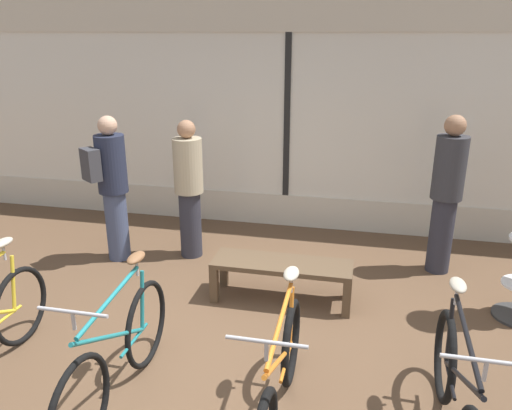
{
  "coord_description": "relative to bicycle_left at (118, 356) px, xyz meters",
  "views": [
    {
      "loc": [
        1.02,
        -3.32,
        2.6
      ],
      "look_at": [
        0.0,
        1.32,
        0.95
      ],
      "focal_mm": 35.0,
      "sensor_mm": 36.0,
      "label": 1
    }
  ],
  "objects": [
    {
      "name": "bicycle_far_right",
      "position": [
        2.32,
        0.07,
        -0.02
      ],
      "size": [
        0.46,
        1.73,
        1.02
      ],
      "color": "black",
      "rests_on": "ground_plane"
    },
    {
      "name": "customer_mid_floor",
      "position": [
        -1.19,
        2.28,
        0.54
      ],
      "size": [
        0.52,
        0.56,
        1.73
      ],
      "color": "#424C6B",
      "rests_on": "ground_plane"
    },
    {
      "name": "bicycle_right",
      "position": [
        1.18,
        0.01,
        -0.03
      ],
      "size": [
        0.46,
        1.72,
        1.02
      ],
      "color": "black",
      "rests_on": "ground_plane"
    },
    {
      "name": "bicycle_left",
      "position": [
        0.0,
        0.0,
        0.0
      ],
      "size": [
        0.46,
        1.71,
        1.04
      ],
      "color": "black",
      "rests_on": "ground_plane"
    },
    {
      "name": "display_bench",
      "position": [
        0.91,
        1.72,
        -0.05
      ],
      "size": [
        1.4,
        0.44,
        0.43
      ],
      "color": "brown",
      "rests_on": "ground_plane"
    },
    {
      "name": "customer_by_window",
      "position": [
        2.54,
        2.77,
        0.55
      ],
      "size": [
        0.48,
        0.48,
        1.79
      ],
      "color": "#2D2D38",
      "rests_on": "ground_plane"
    },
    {
      "name": "shop_back_wall",
      "position": [
        0.6,
        3.82,
        1.24
      ],
      "size": [
        12.0,
        0.08,
        3.2
      ],
      "color": "beige",
      "rests_on": "ground_plane"
    },
    {
      "name": "ground_plane",
      "position": [
        0.6,
        0.57,
        -0.4
      ],
      "size": [
        24.0,
        24.0,
        0.0
      ],
      "primitive_type": "plane",
      "color": "brown"
    },
    {
      "name": "customer_near_rack",
      "position": [
        -0.35,
        2.56,
        0.48
      ],
      "size": [
        0.48,
        0.48,
        1.66
      ],
      "color": "#2D2D38",
      "rests_on": "ground_plane"
    }
  ]
}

